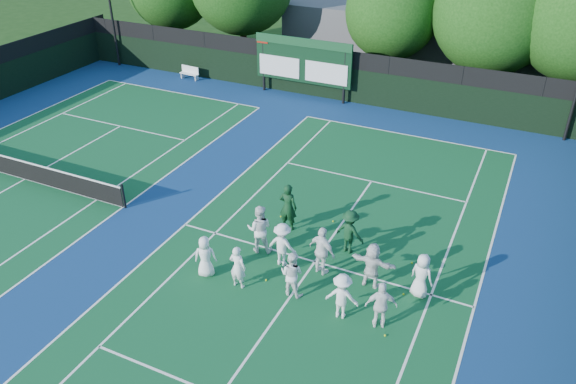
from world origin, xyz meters
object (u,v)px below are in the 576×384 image
at_px(scoreboard, 303,61).
at_px(tennis_net, 23,169).
at_px(coach_left, 288,207).
at_px(bench, 190,72).

xyz_separation_m(scoreboard, tennis_net, (-6.99, -14.59, -1.70)).
distance_m(tennis_net, coach_left, 12.34).
xyz_separation_m(tennis_net, coach_left, (12.23, 1.51, 0.47)).
height_order(scoreboard, tennis_net, scoreboard).
bearing_deg(tennis_net, coach_left, 7.02).
height_order(tennis_net, coach_left, coach_left).
xyz_separation_m(tennis_net, bench, (-0.89, 14.36, -0.04)).
distance_m(scoreboard, tennis_net, 16.26).
bearing_deg(tennis_net, scoreboard, 64.40).
bearing_deg(bench, tennis_net, -86.44).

